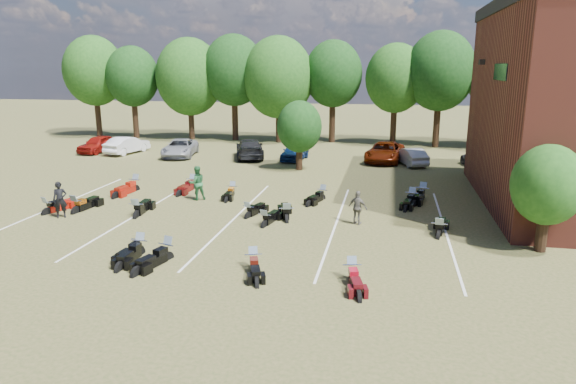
% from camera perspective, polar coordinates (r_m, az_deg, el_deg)
% --- Properties ---
extents(ground, '(160.00, 160.00, 0.00)m').
position_cam_1_polar(ground, '(21.97, -0.71, -5.58)').
color(ground, brown).
rests_on(ground, ground).
extents(car_0, '(2.19, 4.43, 1.45)m').
position_cam_1_polar(car_0, '(47.16, -20.30, 5.02)').
color(car_0, maroon).
rests_on(car_0, ground).
extents(car_1, '(2.37, 4.60, 1.44)m').
position_cam_1_polar(car_1, '(45.86, -17.45, 5.01)').
color(car_1, silver).
rests_on(car_1, ground).
extents(car_2, '(3.25, 5.42, 1.41)m').
position_cam_1_polar(car_2, '(43.23, -11.91, 4.82)').
color(car_2, gray).
rests_on(car_2, ground).
extents(car_3, '(3.61, 5.68, 1.53)m').
position_cam_1_polar(car_3, '(41.72, -4.28, 4.84)').
color(car_3, black).
rests_on(car_3, ground).
extents(car_4, '(1.91, 4.08, 1.35)m').
position_cam_1_polar(car_4, '(40.66, 0.74, 4.51)').
color(car_4, navy).
rests_on(car_4, ground).
extents(car_5, '(2.63, 4.18, 1.30)m').
position_cam_1_polar(car_5, '(39.78, 13.49, 3.88)').
color(car_5, '#A3A39E').
rests_on(car_5, ground).
extents(car_6, '(3.28, 5.71, 1.50)m').
position_cam_1_polar(car_6, '(40.73, 10.72, 4.39)').
color(car_6, '#621B05').
rests_on(car_6, ground).
extents(car_7, '(2.74, 4.70, 1.28)m').
position_cam_1_polar(car_7, '(40.20, 20.64, 3.45)').
color(car_7, '#3B3B40').
rests_on(car_7, ground).
extents(person_black, '(0.79, 0.72, 1.81)m').
position_cam_1_polar(person_black, '(27.55, -24.00, -0.80)').
color(person_black, black).
rests_on(person_black, ground).
extents(person_green, '(1.18, 1.13, 1.92)m').
position_cam_1_polar(person_green, '(28.96, -10.08, 1.00)').
color(person_green, '#235E32').
rests_on(person_green, ground).
extents(person_grey, '(1.02, 0.74, 1.61)m').
position_cam_1_polar(person_grey, '(24.35, 7.75, -1.75)').
color(person_grey, '#615D53').
rests_on(person_grey, ground).
extents(motorcycle_1, '(0.80, 2.06, 1.12)m').
position_cam_1_polar(motorcycle_1, '(21.65, -16.18, -6.45)').
color(motorcycle_1, black).
rests_on(motorcycle_1, ground).
extents(motorcycle_2, '(0.71, 2.24, 1.25)m').
position_cam_1_polar(motorcycle_2, '(21.35, -16.09, -6.73)').
color(motorcycle_2, black).
rests_on(motorcycle_2, ground).
extents(motorcycle_3, '(1.32, 2.43, 1.29)m').
position_cam_1_polar(motorcycle_3, '(20.57, -13.27, -7.36)').
color(motorcycle_3, black).
rests_on(motorcycle_3, ground).
extents(motorcycle_5, '(1.31, 2.18, 1.16)m').
position_cam_1_polar(motorcycle_5, '(19.25, -3.86, -8.51)').
color(motorcycle_5, black).
rests_on(motorcycle_5, ground).
extents(motorcycle_6, '(1.13, 2.22, 1.18)m').
position_cam_1_polar(motorcycle_6, '(18.39, 7.08, -9.69)').
color(motorcycle_6, '#480A0F').
rests_on(motorcycle_6, ground).
extents(motorcycle_7, '(1.42, 2.39, 1.27)m').
position_cam_1_polar(motorcycle_7, '(28.70, -25.16, -2.23)').
color(motorcycle_7, '#97160B').
rests_on(motorcycle_7, ground).
extents(motorcycle_8, '(1.07, 2.48, 1.34)m').
position_cam_1_polar(motorcycle_8, '(28.31, -22.46, -2.17)').
color(motorcycle_8, black).
rests_on(motorcycle_8, ground).
extents(motorcycle_9, '(1.04, 2.52, 1.36)m').
position_cam_1_polar(motorcycle_9, '(26.52, -16.44, -2.71)').
color(motorcycle_9, black).
rests_on(motorcycle_9, ground).
extents(motorcycle_10, '(1.06, 2.20, 1.18)m').
position_cam_1_polar(motorcycle_10, '(24.02, -2.60, -3.86)').
color(motorcycle_10, black).
rests_on(motorcycle_10, ground).
extents(motorcycle_11, '(1.23, 2.18, 1.16)m').
position_cam_1_polar(motorcycle_11, '(25.46, -4.42, -2.86)').
color(motorcycle_11, black).
rests_on(motorcycle_11, ground).
extents(motorcycle_12, '(1.36, 2.48, 1.32)m').
position_cam_1_polar(motorcycle_12, '(24.80, -0.15, -3.27)').
color(motorcycle_12, black).
rests_on(motorcycle_12, ground).
extents(motorcycle_13, '(1.10, 2.38, 1.28)m').
position_cam_1_polar(motorcycle_13, '(23.47, 16.37, -4.87)').
color(motorcycle_13, black).
rests_on(motorcycle_13, ground).
extents(motorcycle_14, '(0.93, 2.37, 1.29)m').
position_cam_1_polar(motorcycle_14, '(31.65, -10.58, 0.29)').
color(motorcycle_14, '#500B0B').
rests_on(motorcycle_14, ground).
extents(motorcycle_15, '(1.15, 2.60, 1.40)m').
position_cam_1_polar(motorcycle_15, '(32.08, -16.60, 0.12)').
color(motorcycle_15, maroon).
rests_on(motorcycle_15, ground).
extents(motorcycle_17, '(0.80, 2.08, 1.14)m').
position_cam_1_polar(motorcycle_17, '(29.82, -6.18, -0.39)').
color(motorcycle_17, black).
rests_on(motorcycle_17, ground).
extents(motorcycle_18, '(1.35, 2.23, 1.19)m').
position_cam_1_polar(motorcycle_18, '(28.76, 3.81, -0.87)').
color(motorcycle_18, black).
rests_on(motorcycle_18, ground).
extents(motorcycle_19, '(1.17, 2.34, 1.25)m').
position_cam_1_polar(motorcycle_19, '(28.71, 13.54, -1.26)').
color(motorcycle_19, black).
rests_on(motorcycle_19, ground).
extents(motorcycle_20, '(1.42, 2.51, 1.33)m').
position_cam_1_polar(motorcycle_20, '(29.81, 14.66, -0.77)').
color(motorcycle_20, black).
rests_on(motorcycle_20, ground).
extents(tree_line, '(56.00, 6.00, 9.79)m').
position_cam_1_polar(tree_line, '(49.55, 5.26, 12.70)').
color(tree_line, black).
rests_on(tree_line, ground).
extents(young_tree_near_building, '(2.80, 2.80, 4.16)m').
position_cam_1_polar(young_tree_near_building, '(22.60, 26.89, 0.70)').
color(young_tree_near_building, black).
rests_on(young_tree_near_building, ground).
extents(young_tree_midfield, '(3.20, 3.20, 4.70)m').
position_cam_1_polar(young_tree_midfield, '(36.55, 1.27, 7.27)').
color(young_tree_midfield, black).
rests_on(young_tree_midfield, ground).
extents(parking_lines, '(20.10, 14.00, 0.01)m').
position_cam_1_polar(parking_lines, '(25.45, -5.93, -2.88)').
color(parking_lines, silver).
rests_on(parking_lines, ground).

